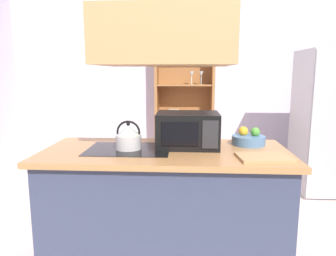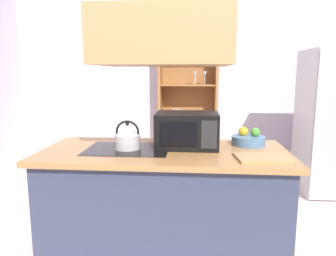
% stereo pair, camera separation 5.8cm
% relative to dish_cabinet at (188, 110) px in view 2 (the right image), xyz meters
% --- Properties ---
extents(wall_back, '(6.00, 0.12, 2.70)m').
position_rel_dish_cabinet_xyz_m(wall_back, '(0.11, 0.22, 0.48)').
color(wall_back, silver).
rests_on(wall_back, ground).
extents(kitchen_island, '(1.78, 0.81, 0.90)m').
position_rel_dish_cabinet_xyz_m(kitchen_island, '(-0.11, -2.84, -0.42)').
color(kitchen_island, '#323951').
rests_on(kitchen_island, ground).
extents(range_hood, '(0.90, 0.70, 1.20)m').
position_rel_dish_cabinet_xyz_m(range_hood, '(-0.11, -2.84, 0.92)').
color(range_hood, tan).
extents(dish_cabinet, '(0.92, 0.40, 1.94)m').
position_rel_dish_cabinet_xyz_m(dish_cabinet, '(0.00, 0.00, 0.00)').
color(dish_cabinet, '#9A6234').
rests_on(dish_cabinet, ground).
extents(kettle, '(0.19, 0.19, 0.21)m').
position_rel_dish_cabinet_xyz_m(kettle, '(-0.38, -2.84, 0.12)').
color(kettle, beige).
rests_on(kettle, kitchen_island).
extents(cutting_board, '(0.36, 0.28, 0.02)m').
position_rel_dish_cabinet_xyz_m(cutting_board, '(0.55, -3.04, 0.04)').
color(cutting_board, tan).
rests_on(cutting_board, kitchen_island).
extents(microwave, '(0.46, 0.35, 0.26)m').
position_rel_dish_cabinet_xyz_m(microwave, '(0.05, -2.74, 0.16)').
color(microwave, black).
rests_on(microwave, kitchen_island).
extents(fruit_bowl, '(0.26, 0.26, 0.14)m').
position_rel_dish_cabinet_xyz_m(fruit_bowl, '(0.53, -2.63, 0.08)').
color(fruit_bowl, '#4C7299').
rests_on(fruit_bowl, kitchen_island).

